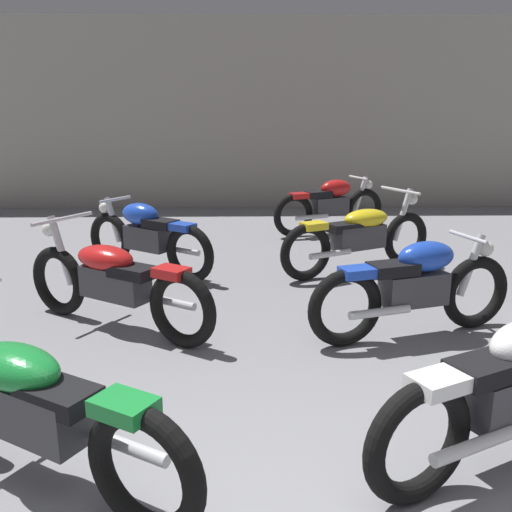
{
  "coord_description": "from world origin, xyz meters",
  "views": [
    {
      "loc": [
        -0.11,
        -1.7,
        1.95
      ],
      "look_at": [
        0.0,
        3.56,
        0.55
      ],
      "focal_mm": 39.51,
      "sensor_mm": 36.0,
      "label": 1
    }
  ],
  "objects": [
    {
      "name": "back_wall",
      "position": [
        0.0,
        9.56,
        1.8
      ],
      "size": [
        12.59,
        0.24,
        3.6
      ],
      "primitive_type": "cube",
      "color": "#9E998E",
      "rests_on": "ground"
    },
    {
      "name": "motorcycle_left_row_0",
      "position": [
        -1.23,
        0.93,
        0.45
      ],
      "size": [
        1.92,
        1.21,
        0.97
      ],
      "color": "black",
      "rests_on": "ground"
    },
    {
      "name": "motorcycle_left_row_1",
      "position": [
        -1.27,
        3.09,
        0.45
      ],
      "size": [
        1.89,
        1.25,
        0.97
      ],
      "color": "black",
      "rests_on": "ground"
    },
    {
      "name": "motorcycle_left_row_2",
      "position": [
        -1.28,
        4.87,
        0.46
      ],
      "size": [
        1.68,
        1.21,
        0.88
      ],
      "color": "black",
      "rests_on": "ground"
    },
    {
      "name": "motorcycle_right_row_0",
      "position": [
        1.34,
        1.04,
        0.46
      ],
      "size": [
        1.82,
        0.97,
        0.88
      ],
      "color": "black",
      "rests_on": "ground"
    },
    {
      "name": "motorcycle_right_row_1",
      "position": [
        1.35,
        2.87,
        0.46
      ],
      "size": [
        1.91,
        0.74,
        0.88
      ],
      "color": "black",
      "rests_on": "ground"
    },
    {
      "name": "motorcycle_right_row_2",
      "position": [
        1.27,
        4.87,
        0.45
      ],
      "size": [
        1.99,
        1.12,
        0.97
      ],
      "color": "black",
      "rests_on": "ground"
    },
    {
      "name": "motorcycle_right_row_3",
      "position": [
        1.25,
        7.04,
        0.46
      ],
      "size": [
        1.85,
        0.88,
        0.88
      ],
      "color": "black",
      "rests_on": "ground"
    }
  ]
}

